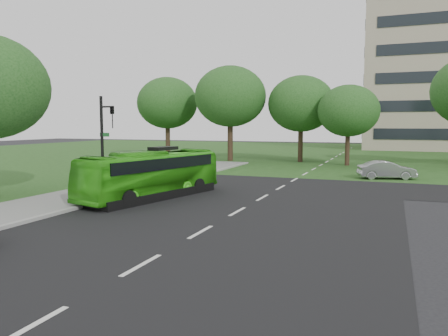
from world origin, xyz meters
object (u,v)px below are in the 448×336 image
(tree_park_c, at_px, (348,111))
(traffic_light, at_px, (105,140))
(tree_park_a, at_px, (230,97))
(bus, at_px, (152,174))
(tree_park_b, at_px, (301,104))
(sedan, at_px, (387,170))
(tree_park_f, at_px, (167,103))

(tree_park_c, xyz_separation_m, traffic_light, (-9.39, -24.55, -2.04))
(tree_park_a, bearing_deg, traffic_light, -83.61)
(bus, bearing_deg, tree_park_c, 83.99)
(tree_park_a, xyz_separation_m, tree_park_b, (7.33, 1.19, -0.83))
(sedan, bearing_deg, tree_park_a, 39.37)
(tree_park_a, height_order, sedan, tree_park_a)
(tree_park_a, distance_m, tree_park_b, 7.47)
(tree_park_c, distance_m, sedan, 11.17)
(tree_park_b, height_order, traffic_light, tree_park_b)
(tree_park_c, xyz_separation_m, tree_park_f, (-20.65, 2.64, 1.20))
(bus, bearing_deg, tree_park_b, 96.46)
(tree_park_c, height_order, tree_park_f, tree_park_f)
(tree_park_c, bearing_deg, traffic_light, -110.93)
(tree_park_c, relative_size, bus, 0.84)
(bus, xyz_separation_m, sedan, (11.52, 13.08, -0.60))
(tree_park_a, bearing_deg, sedan, -33.81)
(tree_park_b, relative_size, traffic_light, 1.68)
(tree_park_f, xyz_separation_m, sedan, (24.31, -12.19, -5.71))
(tree_park_a, xyz_separation_m, bus, (4.41, -23.75, -5.57))
(tree_park_c, distance_m, tree_park_f, 20.85)
(tree_park_b, height_order, sedan, tree_park_b)
(traffic_light, bearing_deg, bus, 38.70)
(tree_park_a, distance_m, tree_park_c, 12.43)
(tree_park_b, distance_m, traffic_light, 27.38)
(bus, relative_size, sedan, 2.28)
(traffic_light, bearing_deg, sedan, 36.25)
(tree_park_c, bearing_deg, tree_park_f, 172.71)
(sedan, bearing_deg, bus, 121.81)
(tree_park_b, height_order, bus, tree_park_b)
(tree_park_f, bearing_deg, bus, -63.15)
(tree_park_a, relative_size, traffic_light, 1.90)
(tree_park_c, xyz_separation_m, sedan, (3.66, -9.55, -4.51))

